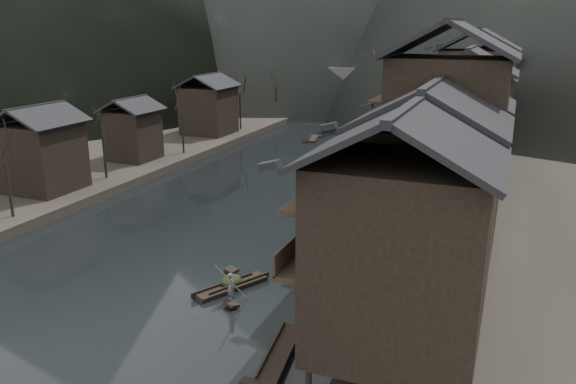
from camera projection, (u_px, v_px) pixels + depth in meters
The scene contains 12 objects.
water at pixel (168, 271), 38.98m from camera, with size 300.00×300.00×0.00m, color black.
left_bank at pixel (121, 131), 86.90m from camera, with size 40.00×200.00×1.20m, color #2D2823.
stilt_houses at pixel (464, 115), 47.19m from camera, with size 9.00×67.60×16.99m.
left_houses at pixel (110, 125), 62.58m from camera, with size 8.10×53.20×8.73m.
bare_trees at pixel (182, 108), 69.34m from camera, with size 3.82×73.36×7.65m.
moored_sampans at pixel (391, 213), 50.35m from camera, with size 3.10×55.66×0.47m.
midriver_boats at pixel (331, 134), 86.76m from camera, with size 8.95×42.71×0.45m.
stone_bridge at pixel (391, 90), 101.48m from camera, with size 40.00×6.00×9.00m.
hero_sampan at pixel (231, 286), 36.33m from camera, with size 3.40×5.40×0.44m.
cargo_heap at pixel (231, 276), 36.40m from camera, with size 1.23×1.61×0.74m, color black.
boatman at pixel (231, 283), 34.13m from camera, with size 0.67×0.44×1.84m, color #5D5E60.
bamboo_pole at pixel (232, 245), 33.34m from camera, with size 0.06×0.06×3.99m, color #8C7A51.
Camera 1 is at (21.17, -30.02, 16.46)m, focal length 35.00 mm.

